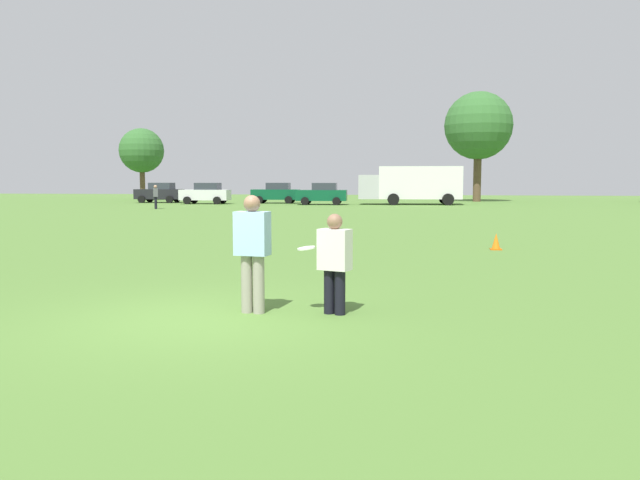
% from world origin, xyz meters
% --- Properties ---
extents(ground_plane, '(158.90, 158.90, 0.00)m').
position_xyz_m(ground_plane, '(0.00, 0.00, 0.00)').
color(ground_plane, '#517A33').
extents(player_thrower, '(0.53, 0.35, 1.77)m').
position_xyz_m(player_thrower, '(0.73, 0.59, 1.00)').
color(player_thrower, gray).
rests_on(player_thrower, ground).
extents(player_defender, '(0.53, 0.41, 1.50)m').
position_xyz_m(player_defender, '(1.96, 0.69, 0.83)').
color(player_defender, black).
rests_on(player_defender, ground).
extents(frisbee, '(0.27, 0.27, 0.07)m').
position_xyz_m(frisbee, '(1.53, 0.69, 0.98)').
color(frisbee, white).
extents(traffic_cone, '(0.32, 0.32, 0.48)m').
position_xyz_m(traffic_cone, '(5.42, 9.94, 0.23)').
color(traffic_cone, '#D8590C').
rests_on(traffic_cone, ground).
extents(parked_car_near_left, '(4.30, 2.41, 1.82)m').
position_xyz_m(parked_car_near_left, '(-20.19, 45.00, 0.92)').
color(parked_car_near_left, black).
rests_on(parked_car_near_left, ground).
extents(parked_car_mid_left, '(4.30, 2.41, 1.82)m').
position_xyz_m(parked_car_mid_left, '(-14.98, 42.71, 0.92)').
color(parked_car_mid_left, silver).
rests_on(parked_car_mid_left, ground).
extents(parked_car_center, '(4.30, 2.41, 1.82)m').
position_xyz_m(parked_car_center, '(-9.32, 45.24, 0.92)').
color(parked_car_center, '#0C4C2D').
rests_on(parked_car_center, ground).
extents(parked_car_mid_right, '(4.30, 2.41, 1.82)m').
position_xyz_m(parked_car_mid_right, '(-4.73, 42.56, 0.92)').
color(parked_car_mid_right, '#0C4C2D').
rests_on(parked_car_mid_right, ground).
extents(box_truck, '(8.63, 3.34, 3.18)m').
position_xyz_m(box_truck, '(2.69, 43.85, 1.75)').
color(box_truck, white).
rests_on(box_truck, ground).
extents(bystander_sideline_watcher, '(0.47, 0.54, 1.70)m').
position_xyz_m(bystander_sideline_watcher, '(-15.21, 32.89, 0.96)').
color(bystander_sideline_watcher, black).
rests_on(bystander_sideline_watcher, ground).
extents(tree_west_oak, '(4.52, 4.52, 7.35)m').
position_xyz_m(tree_west_oak, '(-24.87, 51.40, 5.06)').
color(tree_west_oak, brown).
rests_on(tree_west_oak, ground).
extents(tree_west_maple, '(6.43, 6.43, 10.45)m').
position_xyz_m(tree_west_maple, '(8.79, 52.52, 7.19)').
color(tree_west_maple, brown).
rests_on(tree_west_maple, ground).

